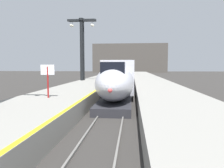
# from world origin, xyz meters

# --- Properties ---
(platform_left) EXTENTS (4.80, 110.00, 1.05)m
(platform_left) POSITION_xyz_m (-4.05, 24.75, 0.53)
(platform_left) COLOR gray
(platform_left) RESTS_ON ground
(platform_right) EXTENTS (4.80, 110.00, 1.05)m
(platform_right) POSITION_xyz_m (4.05, 24.75, 0.53)
(platform_right) COLOR gray
(platform_right) RESTS_ON ground
(platform_left_safety_stripe) EXTENTS (0.20, 107.80, 0.01)m
(platform_left_safety_stripe) POSITION_xyz_m (-1.77, 24.75, 1.05)
(platform_left_safety_stripe) COLOR yellow
(platform_left_safety_stripe) RESTS_ON platform_left
(rail_main_left) EXTENTS (0.08, 110.00, 0.12)m
(rail_main_left) POSITION_xyz_m (-0.75, 27.50, 0.06)
(rail_main_left) COLOR slate
(rail_main_left) RESTS_ON ground
(rail_main_right) EXTENTS (0.08, 110.00, 0.12)m
(rail_main_right) POSITION_xyz_m (0.75, 27.50, 0.06)
(rail_main_right) COLOR slate
(rail_main_right) RESTS_ON ground
(highspeed_train_main) EXTENTS (2.92, 56.99, 3.60)m
(highspeed_train_main) POSITION_xyz_m (0.00, 39.72, 1.96)
(highspeed_train_main) COLOR silver
(highspeed_train_main) RESTS_ON ground
(station_column_far) EXTENTS (4.00, 0.68, 8.81)m
(station_column_far) POSITION_xyz_m (-5.90, 30.22, 6.38)
(station_column_far) COLOR black
(station_column_far) RESTS_ON platform_left
(station_column_distant) EXTENTS (4.00, 0.68, 8.73)m
(station_column_distant) POSITION_xyz_m (-5.90, 29.42, 6.34)
(station_column_distant) COLOR black
(station_column_distant) RESTS_ON platform_left
(departure_info_board) EXTENTS (0.90, 0.10, 2.12)m
(departure_info_board) POSITION_xyz_m (-4.10, 12.90, 2.56)
(departure_info_board) COLOR maroon
(departure_info_board) RESTS_ON platform_left
(terminus_back_wall) EXTENTS (36.00, 2.00, 14.00)m
(terminus_back_wall) POSITION_xyz_m (0.00, 102.00, 7.00)
(terminus_back_wall) COLOR #4C4742
(terminus_back_wall) RESTS_ON ground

